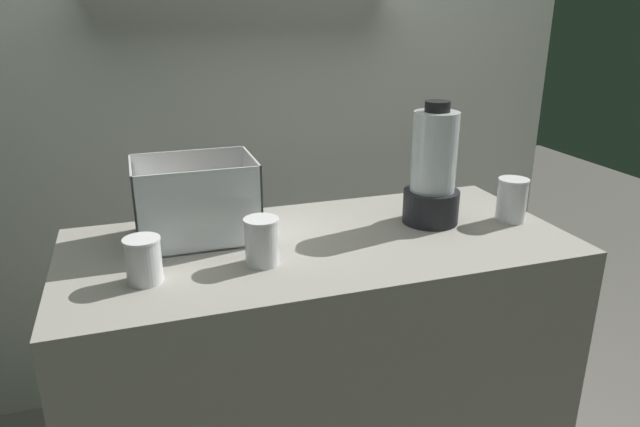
% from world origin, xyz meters
% --- Properties ---
extents(counter, '(1.40, 0.64, 0.90)m').
position_xyz_m(counter, '(0.00, 0.00, 0.45)').
color(counter, '#9E998E').
rests_on(counter, ground_plane).
extents(back_wall_unit, '(2.60, 0.24, 2.50)m').
position_xyz_m(back_wall_unit, '(-0.00, 0.77, 1.26)').
color(back_wall_unit, silver).
rests_on(back_wall_unit, ground_plane).
extents(carrot_display_bin, '(0.33, 0.24, 0.22)m').
position_xyz_m(carrot_display_bin, '(-0.32, 0.13, 0.97)').
color(carrot_display_bin, white).
rests_on(carrot_display_bin, counter).
extents(blender_pitcher, '(0.17, 0.17, 0.36)m').
position_xyz_m(blender_pitcher, '(0.36, 0.04, 1.05)').
color(blender_pitcher, black).
rests_on(blender_pitcher, counter).
extents(juice_cup_pomegranate_far_left, '(0.09, 0.09, 0.11)m').
position_xyz_m(juice_cup_pomegranate_far_left, '(-0.47, -0.11, 0.95)').
color(juice_cup_pomegranate_far_left, white).
rests_on(juice_cup_pomegranate_far_left, counter).
extents(juice_cup_beet_left, '(0.09, 0.09, 0.12)m').
position_xyz_m(juice_cup_beet_left, '(-0.19, -0.10, 0.95)').
color(juice_cup_beet_left, white).
rests_on(juice_cup_beet_left, counter).
extents(juice_cup_carrot_middle, '(0.09, 0.09, 0.13)m').
position_xyz_m(juice_cup_carrot_middle, '(0.60, -0.03, 0.96)').
color(juice_cup_carrot_middle, white).
rests_on(juice_cup_carrot_middle, counter).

